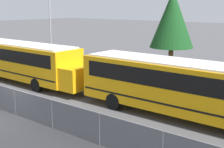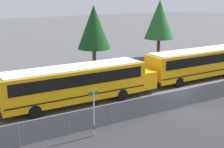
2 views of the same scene
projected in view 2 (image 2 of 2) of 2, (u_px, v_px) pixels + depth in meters
name	position (u px, v px, depth m)	size (l,w,h in m)	color
ground_plane	(179.00, 108.00, 24.11)	(200.00, 200.00, 0.00)	#4C4C4F
fence	(180.00, 98.00, 23.92)	(67.60, 0.07, 1.46)	#9EA0A5
school_bus_1	(78.00, 82.00, 24.55)	(13.32, 2.63, 3.07)	orange
school_bus_2	(200.00, 62.00, 31.80)	(13.32, 2.63, 3.07)	orange
street_sign	(94.00, 112.00, 18.93)	(0.70, 0.09, 2.93)	#B7B7BC
tree_0	(94.00, 27.00, 36.58)	(3.93, 3.93, 7.30)	#51381E
tree_1	(159.00, 19.00, 41.52)	(3.96, 3.96, 7.82)	#51381E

